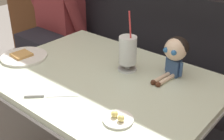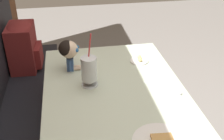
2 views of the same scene
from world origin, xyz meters
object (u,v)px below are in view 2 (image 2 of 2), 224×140
at_px(butter_saucer, 139,60).
at_px(seated_doll, 69,51).
at_px(milkshake_glass, 89,70).
at_px(butter_knife, 169,90).
at_px(backpack, 23,45).

xyz_separation_m(butter_saucer, seated_doll, (-0.02, 0.46, 0.12)).
distance_m(milkshake_glass, seated_doll, 0.23).
relative_size(butter_knife, backpack, 0.45).
relative_size(butter_saucer, backpack, 0.30).
xyz_separation_m(butter_knife, backpack, (0.94, 0.90, -0.09)).
bearing_deg(butter_saucer, milkshake_glass, 122.84).
relative_size(butter_saucer, seated_doll, 0.54).
distance_m(butter_saucer, seated_doll, 0.47).
height_order(milkshake_glass, butter_knife, milkshake_glass).
relative_size(butter_saucer, butter_knife, 0.66).
bearing_deg(seated_doll, milkshake_glass, -153.90).
xyz_separation_m(butter_knife, seated_doll, (0.34, 0.54, 0.12)).
height_order(seated_doll, backpack, seated_doll).
bearing_deg(backpack, milkshake_glass, -150.06).
distance_m(butter_knife, seated_doll, 0.65).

